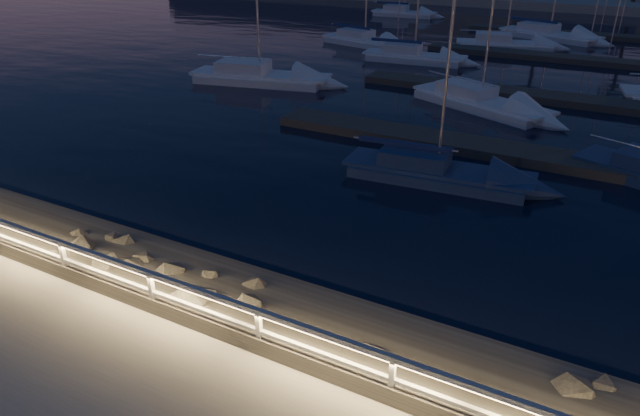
# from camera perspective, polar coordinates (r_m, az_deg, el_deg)

# --- Properties ---
(ground) EXTENTS (400.00, 400.00, 0.00)m
(ground) POSITION_cam_1_polar(r_m,az_deg,el_deg) (11.85, 2.38, -16.96)
(ground) COLOR #AAA399
(ground) RESTS_ON ground
(harbor_water) EXTENTS (400.00, 440.00, 0.60)m
(harbor_water) POSITION_cam_1_polar(r_m,az_deg,el_deg) (40.25, 23.04, 11.02)
(harbor_water) COLOR black
(harbor_water) RESTS_ON ground
(guard_rail) EXTENTS (44.11, 0.12, 1.06)m
(guard_rail) POSITION_cam_1_polar(r_m,az_deg,el_deg) (11.36, 2.13, -14.00)
(guard_rail) COLOR silver
(guard_rail) RESTS_ON ground
(riprap) EXTENTS (40.89, 2.61, 1.32)m
(riprap) POSITION_cam_1_polar(r_m,az_deg,el_deg) (12.43, 9.36, -15.76)
(riprap) COLOR #666257
(riprap) RESTS_ON ground
(floating_docks) EXTENTS (22.00, 36.00, 0.40)m
(floating_docks) POSITION_cam_1_polar(r_m,az_deg,el_deg) (41.38, 23.42, 12.13)
(floating_docks) COLOR #4E4741
(floating_docks) RESTS_ON ground
(far_shore) EXTENTS (160.00, 14.00, 5.20)m
(far_shore) POSITION_cam_1_polar(r_m,az_deg,el_deg) (82.33, 27.30, 17.92)
(far_shore) COLOR #AAA399
(far_shore) RESTS_ON ground
(sailboat_b) EXTENTS (7.30, 2.80, 12.15)m
(sailboat_b) POSITION_cam_1_polar(r_m,az_deg,el_deg) (22.34, 11.20, 3.81)
(sailboat_b) COLOR navy
(sailboat_b) RESTS_ON ground
(sailboat_c) EXTENTS (8.28, 5.38, 13.74)m
(sailboat_c) POSITION_cam_1_polar(r_m,az_deg,el_deg) (32.52, 15.48, 10.41)
(sailboat_c) COLOR silver
(sailboat_c) RESTS_ON ground
(sailboat_e) EXTENTS (7.54, 2.90, 12.62)m
(sailboat_e) POSITION_cam_1_polar(r_m,az_deg,el_deg) (43.56, 9.16, 14.83)
(sailboat_e) COLOR silver
(sailboat_e) RESTS_ON ground
(sailboat_f) EXTENTS (9.04, 4.40, 14.86)m
(sailboat_f) POSITION_cam_1_polar(r_m,az_deg,el_deg) (36.96, -6.35, 13.05)
(sailboat_f) COLOR silver
(sailboat_f) RESTS_ON ground
(sailboat_j) EXTENTS (8.12, 4.21, 13.34)m
(sailboat_j) POSITION_cam_1_polar(r_m,az_deg,el_deg) (49.73, 4.33, 16.43)
(sailboat_j) COLOR silver
(sailboat_j) RESTS_ON ground
(sailboat_k) EXTENTS (9.12, 5.35, 14.98)m
(sailboat_k) POSITION_cam_1_polar(r_m,az_deg,el_deg) (56.41, 21.76, 15.90)
(sailboat_k) COLOR silver
(sailboat_k) RESTS_ON ground
(sailboat_m) EXTENTS (7.26, 2.60, 12.21)m
(sailboat_m) POSITION_cam_1_polar(r_m,az_deg,el_deg) (67.72, 8.22, 18.80)
(sailboat_m) COLOR silver
(sailboat_m) RESTS_ON ground
(sailboat_n) EXTENTS (8.03, 4.26, 13.19)m
(sailboat_n) POSITION_cam_1_polar(r_m,az_deg,el_deg) (50.27, 17.81, 15.42)
(sailboat_n) COLOR silver
(sailboat_n) RESTS_ON ground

